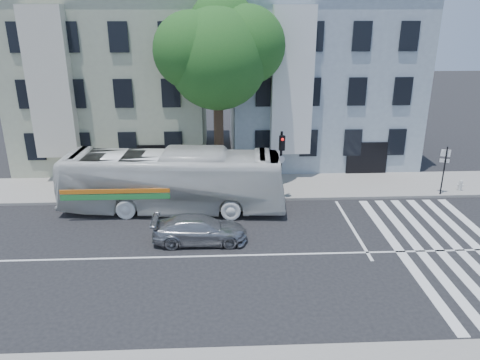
{
  "coord_description": "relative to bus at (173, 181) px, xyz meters",
  "views": [
    {
      "loc": [
        0.01,
        -18.0,
        10.27
      ],
      "look_at": [
        0.99,
        3.03,
        2.4
      ],
      "focal_mm": 35.0,
      "sensor_mm": 36.0,
      "label": 1
    }
  ],
  "objects": [
    {
      "name": "traffic_signal",
      "position": [
        5.8,
        0.83,
        0.94
      ],
      "size": [
        0.4,
        0.52,
        3.99
      ],
      "rotation": [
        0.0,
        0.0,
        0.37
      ],
      "color": "black",
      "rests_on": "ground"
    },
    {
      "name": "building_left",
      "position": [
        -4.55,
        9.88,
        3.86
      ],
      "size": [
        12.0,
        10.0,
        11.0
      ],
      "primitive_type": "cube",
      "color": "#9B9F85",
      "rests_on": "ground"
    },
    {
      "name": "bus",
      "position": [
        0.0,
        0.0,
        0.0
      ],
      "size": [
        3.62,
        11.92,
        3.27
      ],
      "primitive_type": "imported",
      "rotation": [
        0.0,
        0.0,
        1.5
      ],
      "color": "silver",
      "rests_on": "ground"
    },
    {
      "name": "ground",
      "position": [
        2.45,
        -5.12,
        -1.64
      ],
      "size": [
        120.0,
        120.0,
        0.0
      ],
      "primitive_type": "plane",
      "color": "black",
      "rests_on": "ground"
    },
    {
      "name": "sedan",
      "position": [
        1.51,
        -3.74,
        -1.01
      ],
      "size": [
        1.8,
        4.35,
        1.26
      ],
      "primitive_type": "imported",
      "rotation": [
        0.0,
        0.0,
        1.56
      ],
      "color": "#A1A3A8",
      "rests_on": "ground"
    },
    {
      "name": "fire_hydrant",
      "position": [
        16.45,
        1.6,
        -1.15
      ],
      "size": [
        0.37,
        0.26,
        0.65
      ],
      "rotation": [
        0.0,
        0.0,
        -0.42
      ],
      "color": "beige",
      "rests_on": "sidewalk_far"
    },
    {
      "name": "far_sign_pole",
      "position": [
        15.06,
        1.14,
        0.27
      ],
      "size": [
        0.49,
        0.25,
        2.82
      ],
      "rotation": [
        0.0,
        0.0,
        -0.36
      ],
      "color": "black",
      "rests_on": "sidewalk_far"
    },
    {
      "name": "sidewalk_far",
      "position": [
        2.45,
        2.88,
        -1.56
      ],
      "size": [
        80.0,
        4.0,
        0.15
      ],
      "primitive_type": "cube",
      "color": "gray",
      "rests_on": "ground"
    },
    {
      "name": "street_tree",
      "position": [
        2.51,
        3.62,
        6.19
      ],
      "size": [
        7.3,
        5.9,
        11.1
      ],
      "color": "#2D2116",
      "rests_on": "ground"
    },
    {
      "name": "hedge",
      "position": [
        -0.99,
        1.18,
        -1.14
      ],
      "size": [
        8.52,
        2.3,
        0.7
      ],
      "primitive_type": null,
      "rotation": [
        0.0,
        0.0,
        0.17
      ],
      "color": "#2A551B",
      "rests_on": "sidewalk_far"
    },
    {
      "name": "building_right",
      "position": [
        9.45,
        9.88,
        3.86
      ],
      "size": [
        12.0,
        10.0,
        11.0
      ],
      "primitive_type": "cube",
      "color": "#8996A3",
      "rests_on": "ground"
    }
  ]
}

